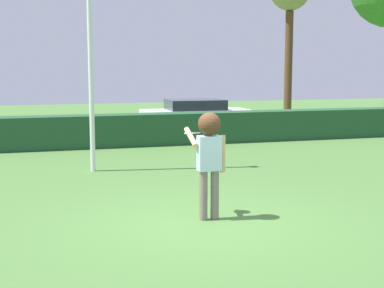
{
  "coord_description": "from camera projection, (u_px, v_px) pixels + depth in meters",
  "views": [
    {
      "loc": [
        -2.75,
        -8.49,
        2.57
      ],
      "look_at": [
        0.15,
        1.23,
        1.15
      ],
      "focal_mm": 52.56,
      "sensor_mm": 36.0,
      "label": 1
    }
  ],
  "objects": [
    {
      "name": "ground_plane",
      "position": [
        205.0,
        224.0,
        9.19
      ],
      "size": [
        60.0,
        60.0,
        0.0
      ],
      "primitive_type": "plane",
      "color": "#487235"
    },
    {
      "name": "person",
      "position": [
        209.0,
        150.0,
        9.3
      ],
      "size": [
        0.56,
        0.78,
        1.81
      ],
      "color": "slate",
      "rests_on": "ground"
    },
    {
      "name": "frisbee",
      "position": [
        192.0,
        133.0,
        9.62
      ],
      "size": [
        0.28,
        0.28,
        0.06
      ],
      "color": "white"
    },
    {
      "name": "lamppost",
      "position": [
        90.0,
        21.0,
        13.3
      ],
      "size": [
        0.24,
        0.24,
        6.61
      ],
      "color": "silver",
      "rests_on": "ground"
    },
    {
      "name": "hedge_row",
      "position": [
        115.0,
        130.0,
        17.96
      ],
      "size": [
        25.78,
        0.9,
        1.02
      ],
      "primitive_type": "cube",
      "color": "#204B2A",
      "rests_on": "ground"
    },
    {
      "name": "parked_car_white",
      "position": [
        195.0,
        114.0,
        22.17
      ],
      "size": [
        4.24,
        1.88,
        1.25
      ],
      "color": "white",
      "rests_on": "ground"
    }
  ]
}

